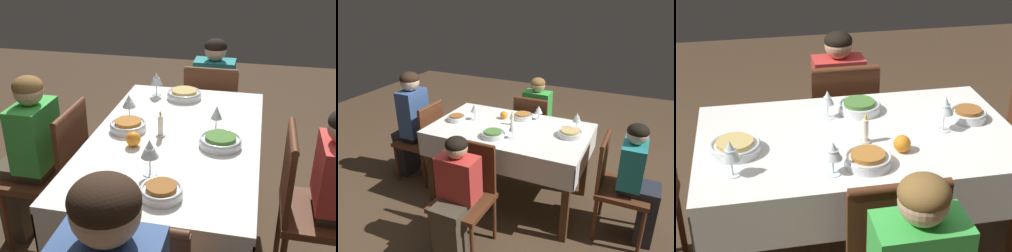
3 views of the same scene
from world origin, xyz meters
TOP-DOWN VIEW (x-y plane):
  - ground_plane at (0.00, 0.00)m, footprint 8.00×8.00m
  - dining_table at (0.00, 0.00)m, footprint 1.44×0.86m
  - chair_west at (-0.99, 0.07)m, footprint 0.42×0.41m
  - chair_south at (0.02, -0.70)m, footprint 0.41×0.42m
  - chair_north at (0.05, 0.70)m, footprint 0.41×0.42m
  - person_child_teal at (-1.15, 0.07)m, footprint 0.33×0.30m
  - person_child_green at (0.02, -0.86)m, footprint 0.30×0.33m
  - bowl_east at (0.54, 0.05)m, footprint 0.17×0.17m
  - wine_glass_east at (0.39, -0.04)m, footprint 0.08×0.08m
  - bowl_west at (-0.54, -0.06)m, footprint 0.22×0.22m
  - wine_glass_west at (-0.56, -0.24)m, footprint 0.08×0.08m
  - bowl_south at (-0.02, -0.26)m, footprint 0.20×0.20m
  - wine_glass_south at (-0.17, -0.30)m, footprint 0.08×0.08m
  - bowl_north at (0.06, 0.24)m, footprint 0.21×0.21m
  - wine_glass_north at (-0.11, 0.20)m, footprint 0.07×0.07m
  - candle_centerpiece at (0.01, -0.08)m, footprint 0.05×0.05m
  - orange_fruit at (0.15, -0.18)m, footprint 0.07×0.07m

SIDE VIEW (x-z plane):
  - ground_plane at x=0.00m, z-range 0.00..0.00m
  - chair_west at x=-0.99m, z-range 0.05..0.93m
  - chair_south at x=0.02m, z-range 0.05..0.93m
  - chair_north at x=0.05m, z-range 0.05..0.93m
  - person_child_teal at x=-1.15m, z-range 0.05..1.08m
  - person_child_green at x=0.02m, z-range 0.05..1.09m
  - dining_table at x=0.00m, z-range 0.29..1.06m
  - bowl_west at x=-0.54m, z-range 0.77..0.82m
  - bowl_north at x=0.06m, z-range 0.77..0.82m
  - bowl_south at x=-0.02m, z-range 0.77..0.82m
  - bowl_east at x=0.54m, z-range 0.77..0.82m
  - orange_fruit at x=0.15m, z-range 0.77..0.84m
  - candle_centerpiece at x=0.01m, z-range 0.75..0.89m
  - wine_glass_north at x=-0.11m, z-range 0.80..0.94m
  - wine_glass_south at x=-0.17m, z-range 0.80..0.94m
  - wine_glass_west at x=-0.56m, z-range 0.80..0.95m
  - wine_glass_east at x=0.39m, z-range 0.80..0.97m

